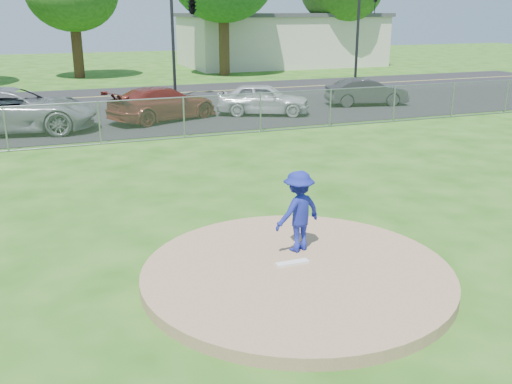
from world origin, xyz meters
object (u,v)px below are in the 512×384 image
Objects in this scene: commercial_building at (281,39)px; pitcher at (298,211)px; traffic_signal_right at (361,31)px; parked_car_pearl at (263,99)px; parked_car_gray at (14,110)px; parked_car_charcoal at (367,92)px; traffic_signal_center at (190,8)px; parked_car_darkred at (163,104)px; traffic_cone at (3,123)px.

commercial_building is 40.43m from pitcher.
traffic_signal_right is 11.13m from parked_car_pearl.
commercial_building is at bearing 83.71° from traffic_signal_right.
commercial_building is 30.79m from parked_car_gray.
pitcher is 0.39× the size of parked_car_charcoal.
traffic_signal_center is 1.15× the size of parked_car_darkred.
traffic_signal_right reaches higher than traffic_cone.
parked_car_gray is at bearing -132.56° from commercial_building.
pitcher is at bearing -69.27° from traffic_cone.
traffic_signal_center is 1.42× the size of parked_car_charcoal.
traffic_cone is 6.31m from parked_car_darkred.
pitcher is at bearing 154.61° from parked_car_darkred.
parked_car_darkred is at bearing -154.89° from traffic_signal_right.
commercial_building is at bearing -56.77° from parked_car_darkred.
parked_car_darkred is (-14.96, -22.19, -1.44)m from commercial_building.
pitcher reaches higher than parked_car_gray.
traffic_signal_center is at bearing 63.73° from parked_car_charcoal.
traffic_signal_center is 10.10m from parked_car_charcoal.
parked_car_darkred is 1.23× the size of parked_car_charcoal.
traffic_signal_center is at bearing -126.94° from commercial_building.
pitcher is (-13.89, -21.26, -2.40)m from traffic_signal_right.
traffic_signal_right is 1.15× the size of parked_car_darkred.
traffic_signal_right is 14.81m from parked_car_darkred.
traffic_signal_right is at bearing -61.78° from parked_car_gray.
traffic_cone is at bearing 69.71° from parked_car_darkred.
traffic_signal_center reaches higher than parked_car_gray.
pitcher reaches higher than parked_car_darkred.
parked_car_pearl is (10.79, 0.05, 0.37)m from traffic_cone.
traffic_cone is (-5.60, 14.80, -0.62)m from pitcher.
traffic_signal_right reaches higher than parked_car_charcoal.
parked_car_darkred is (5.85, 0.47, -0.14)m from parked_car_gray.
traffic_signal_right is 6.95m from parked_car_charcoal.
pitcher is 15.49m from parked_car_gray.
traffic_cone is (-9.22, -6.46, -4.27)m from traffic_signal_center.
traffic_signal_center is 11.64m from parked_car_gray.
traffic_cone is 0.71m from parked_car_gray.
parked_car_charcoal is at bearing -142.29° from pitcher.
traffic_cone is 0.11× the size of parked_car_gray.
commercial_building is 20.17m from traffic_signal_center.
traffic_signal_center is 1.00× the size of traffic_signal_right.
traffic_signal_right is 1.36× the size of parked_car_pearl.
parked_car_darkred is (-2.93, -6.19, -3.89)m from traffic_signal_center.
traffic_signal_center is 0.92× the size of parked_car_gray.
parked_car_charcoal is (-2.92, -5.69, -2.70)m from traffic_signal_right.
traffic_signal_center reaches higher than traffic_cone.
parked_car_pearl is (5.18, 14.85, -0.25)m from pitcher.
parked_car_darkred is (6.29, 0.27, 0.38)m from traffic_cone.
traffic_signal_center reaches higher than commercial_building.
traffic_signal_right reaches higher than parked_car_gray.
parked_car_gray is (-20.81, -22.66, -1.30)m from commercial_building.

